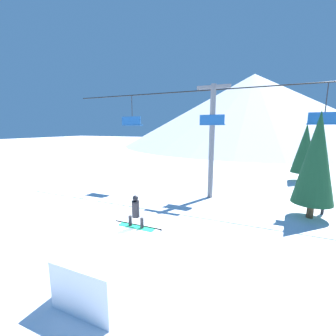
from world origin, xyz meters
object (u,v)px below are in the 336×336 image
at_px(snow_ramp, 114,263).
at_px(pine_tree_near, 316,158).
at_px(snowboarder, 136,212).
at_px(distant_skier, 323,204).

height_order(snow_ramp, pine_tree_near, pine_tree_near).
xyz_separation_m(snowboarder, distant_skier, (7.87, 8.96, -1.44)).
distance_m(snow_ramp, snowboarder, 1.93).
xyz_separation_m(snow_ramp, pine_tree_near, (7.14, 9.39, 2.84)).
bearing_deg(pine_tree_near, distant_skier, 49.10).
height_order(snowboarder, pine_tree_near, pine_tree_near).
distance_m(snow_ramp, distant_skier, 13.02).
xyz_separation_m(pine_tree_near, distant_skier, (0.80, 0.93, -2.92)).
bearing_deg(snowboarder, distant_skier, 48.74).
height_order(snow_ramp, snowboarder, snowboarder).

